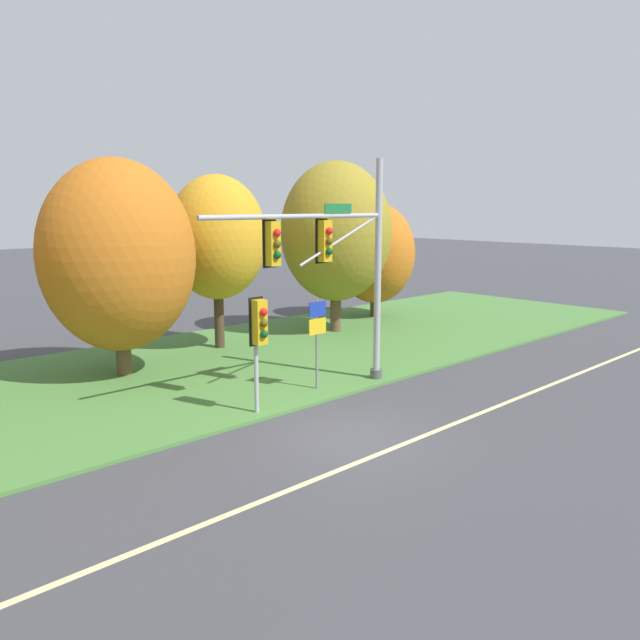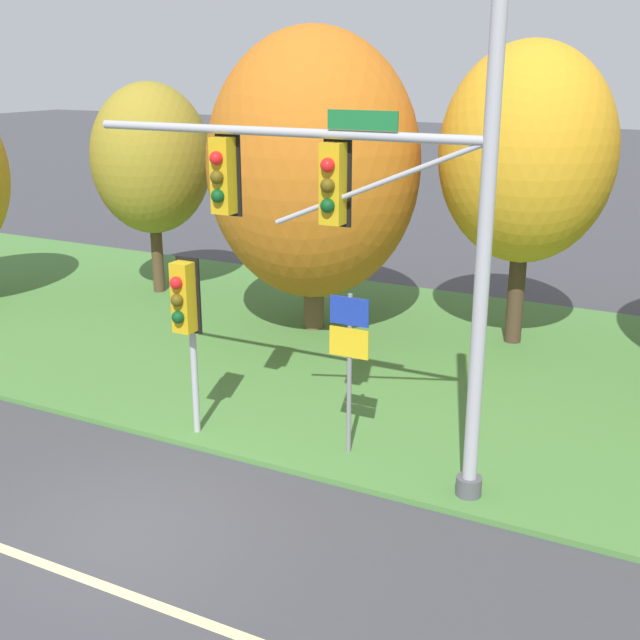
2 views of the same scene
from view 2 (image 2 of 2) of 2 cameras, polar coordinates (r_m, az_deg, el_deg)
The scene contains 9 objects.
ground_plane at distance 12.44m, azimuth -13.66°, elevation -14.17°, with size 160.00×160.00×0.00m, color #3D3D42.
lane_stripe at distance 11.72m, azimuth -17.61°, elevation -16.70°, with size 36.00×0.16×0.01m, color beige.
grass_verge at distance 18.72m, azimuth 2.81°, elevation -2.27°, with size 48.00×11.50×0.10m, color #477A38.
traffic_signal_mast at distance 12.06m, azimuth 3.20°, elevation 6.98°, with size 6.91×0.49×7.15m.
pedestrian_signal_near_kerb at distance 13.89m, azimuth -9.56°, elevation 0.79°, with size 0.46×0.55×3.25m.
route_sign_post at distance 13.24m, azimuth 2.09°, elevation -2.17°, with size 0.70×0.08×2.82m.
tree_left_of_mast at distance 23.22m, azimuth -11.91°, elevation 11.12°, with size 3.33×3.33×5.91m.
tree_behind_signpost at distance 19.36m, azimuth -0.47°, elevation 10.90°, with size 5.09×5.09×7.23m.
tree_mid_verge at distance 18.84m, azimuth 14.49°, elevation 11.32°, with size 3.93×3.93×6.89m.
Camera 2 is at (7.20, -7.79, 6.50)m, focal length 45.00 mm.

